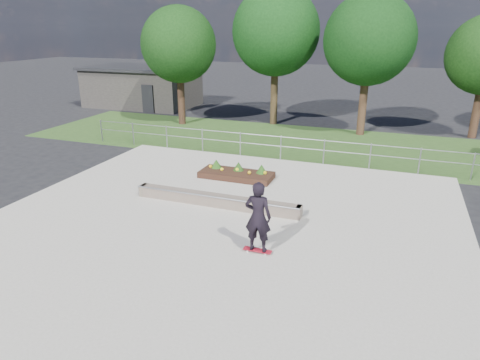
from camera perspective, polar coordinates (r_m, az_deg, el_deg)
name	(u,v)px	position (r m, az deg, el deg)	size (l,w,h in m)	color
ground	(218,227)	(13.52, -3.02, -6.33)	(120.00, 120.00, 0.00)	black
grass_verge	(297,142)	(23.41, 7.65, 4.99)	(30.00, 8.00, 0.02)	#2A471C
concrete_slab	(217,227)	(13.50, -3.02, -6.22)	(15.00, 15.00, 0.06)	#A9A396
fence	(281,145)	(19.92, 5.46, 4.70)	(20.06, 0.06, 1.20)	gray
building	(143,86)	(34.96, -12.85, 12.12)	(8.40, 5.40, 3.00)	#2D2B28
tree_far_left	(179,45)	(27.35, -8.17, 17.40)	(4.55, 4.55, 7.15)	black
tree_mid_left	(276,32)	(27.13, 4.79, 19.09)	(5.25, 5.25, 8.25)	#312213
tree_mid_right	(369,40)	(25.19, 16.83, 17.44)	(4.90, 4.90, 7.70)	#382216
grind_ledge	(216,200)	(14.85, -3.19, -2.72)	(6.00, 0.44, 0.43)	brown
planter_bed	(237,173)	(17.59, -0.44, 0.92)	(3.00, 1.20, 0.61)	black
skateboarder	(258,217)	(11.51, 2.41, -4.96)	(0.80, 0.51, 2.08)	silver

